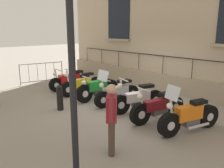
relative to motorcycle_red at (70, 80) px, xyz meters
name	(u,v)px	position (x,y,z in m)	size (l,w,h in m)	color
ground_plane	(121,103)	(-0.27, 2.99, -0.42)	(60.00, 60.00, 0.00)	gray
motorcycle_red	(70,80)	(0.00, 0.00, 0.00)	(2.06, 0.72, 0.98)	black
motorcycle_yellow	(82,84)	(0.07, 1.02, 0.00)	(2.08, 0.58, 1.11)	black
motorcycle_green	(98,89)	(0.07, 2.09, 0.02)	(1.98, 0.54, 0.98)	black
motorcycle_silver	(117,93)	(-0.09, 2.99, 0.01)	(2.00, 0.65, 1.32)	black
motorcycle_white	(138,99)	(-0.09, 4.00, 0.00)	(1.94, 0.79, 1.15)	black
motorcycle_maroon	(158,108)	(0.06, 4.92, -0.01)	(1.98, 0.68, 1.06)	black
motorcycle_orange	(189,117)	(0.10, 5.95, 0.01)	(1.98, 0.78, 1.34)	black
crowd_barrier	(42,72)	(0.45, -1.90, 0.15)	(2.08, 0.47, 1.05)	#B7B7BF
bollard	(60,97)	(1.75, 2.13, 0.02)	(0.22, 0.22, 0.87)	black
pedestrian_standing	(112,116)	(2.35, 5.40, 0.47)	(0.41, 0.41, 1.58)	#47382D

